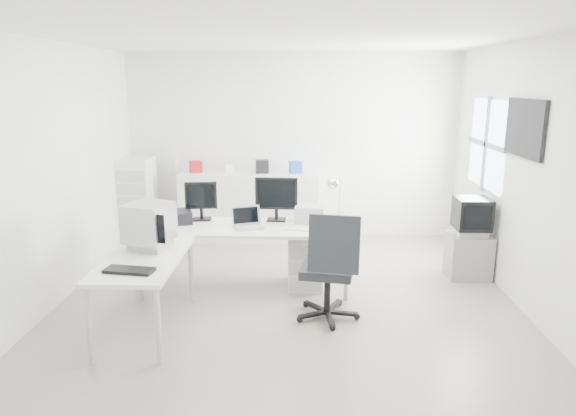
{
  "coord_description": "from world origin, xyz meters",
  "views": [
    {
      "loc": [
        0.16,
        -5.34,
        2.37
      ],
      "look_at": [
        0.0,
        0.2,
        1.0
      ],
      "focal_mm": 32.0,
      "sensor_mm": 36.0,
      "label": 1
    }
  ],
  "objects_px": {
    "tv_cabinet": "(468,256)",
    "sideboard": "(250,206)",
    "side_desk": "(146,293)",
    "laser_printer": "(310,214)",
    "inkjet_printer": "(174,217)",
    "office_chair": "(328,264)",
    "main_desk": "(246,257)",
    "lcd_monitor_small": "(201,201)",
    "filing_cabinet": "(138,201)",
    "drawer_pedestal": "(305,262)",
    "laptop": "(248,218)",
    "crt_tv": "(472,217)",
    "lcd_monitor_large": "(276,199)",
    "crt_monitor": "(149,226)"
  },
  "relations": [
    {
      "from": "tv_cabinet",
      "to": "sideboard",
      "type": "height_order",
      "value": "sideboard"
    },
    {
      "from": "side_desk",
      "to": "laser_printer",
      "type": "bearing_deg",
      "value": 39.52
    },
    {
      "from": "side_desk",
      "to": "tv_cabinet",
      "type": "height_order",
      "value": "side_desk"
    },
    {
      "from": "inkjet_printer",
      "to": "office_chair",
      "type": "relative_size",
      "value": 0.35
    },
    {
      "from": "main_desk",
      "to": "tv_cabinet",
      "type": "relative_size",
      "value": 4.4
    },
    {
      "from": "lcd_monitor_small",
      "to": "filing_cabinet",
      "type": "xyz_separation_m",
      "value": [
        -1.23,
        1.42,
        -0.34
      ]
    },
    {
      "from": "drawer_pedestal",
      "to": "inkjet_printer",
      "type": "distance_m",
      "value": 1.64
    },
    {
      "from": "laptop",
      "to": "crt_tv",
      "type": "distance_m",
      "value": 2.72
    },
    {
      "from": "drawer_pedestal",
      "to": "crt_tv",
      "type": "height_order",
      "value": "crt_tv"
    },
    {
      "from": "crt_tv",
      "to": "laser_printer",
      "type": "bearing_deg",
      "value": -174.73
    },
    {
      "from": "side_desk",
      "to": "lcd_monitor_large",
      "type": "bearing_deg",
      "value": 48.37
    },
    {
      "from": "main_desk",
      "to": "drawer_pedestal",
      "type": "xyz_separation_m",
      "value": [
        0.7,
        0.05,
        -0.08
      ]
    },
    {
      "from": "office_chair",
      "to": "filing_cabinet",
      "type": "relative_size",
      "value": 0.89
    },
    {
      "from": "laptop",
      "to": "crt_tv",
      "type": "bearing_deg",
      "value": -9.04
    },
    {
      "from": "lcd_monitor_large",
      "to": "office_chair",
      "type": "height_order",
      "value": "lcd_monitor_large"
    },
    {
      "from": "side_desk",
      "to": "laptop",
      "type": "bearing_deg",
      "value": 48.01
    },
    {
      "from": "drawer_pedestal",
      "to": "tv_cabinet",
      "type": "relative_size",
      "value": 1.1
    },
    {
      "from": "crt_tv",
      "to": "sideboard",
      "type": "relative_size",
      "value": 0.24
    },
    {
      "from": "lcd_monitor_small",
      "to": "tv_cabinet",
      "type": "bearing_deg",
      "value": -3.38
    },
    {
      "from": "inkjet_printer",
      "to": "laptop",
      "type": "height_order",
      "value": "laptop"
    },
    {
      "from": "side_desk",
      "to": "lcd_monitor_large",
      "type": "relative_size",
      "value": 2.68
    },
    {
      "from": "laptop",
      "to": "filing_cabinet",
      "type": "xyz_separation_m",
      "value": [
        -1.83,
        1.77,
        -0.22
      ]
    },
    {
      "from": "inkjet_printer",
      "to": "laptop",
      "type": "distance_m",
      "value": 0.92
    },
    {
      "from": "main_desk",
      "to": "drawer_pedestal",
      "type": "bearing_deg",
      "value": 4.09
    },
    {
      "from": "laptop",
      "to": "tv_cabinet",
      "type": "height_order",
      "value": "laptop"
    },
    {
      "from": "lcd_monitor_small",
      "to": "sideboard",
      "type": "bearing_deg",
      "value": 70.31
    },
    {
      "from": "drawer_pedestal",
      "to": "laptop",
      "type": "height_order",
      "value": "laptop"
    },
    {
      "from": "drawer_pedestal",
      "to": "filing_cabinet",
      "type": "distance_m",
      "value": 2.98
    },
    {
      "from": "side_desk",
      "to": "laptop",
      "type": "relative_size",
      "value": 3.82
    },
    {
      "from": "tv_cabinet",
      "to": "main_desk",
      "type": "bearing_deg",
      "value": -171.6
    },
    {
      "from": "side_desk",
      "to": "main_desk",
      "type": "bearing_deg",
      "value": 52.31
    },
    {
      "from": "side_desk",
      "to": "tv_cabinet",
      "type": "distance_m",
      "value": 3.87
    },
    {
      "from": "office_chair",
      "to": "filing_cabinet",
      "type": "distance_m",
      "value": 3.65
    },
    {
      "from": "sideboard",
      "to": "laptop",
      "type": "bearing_deg",
      "value": -84.36
    },
    {
      "from": "lcd_monitor_large",
      "to": "crt_monitor",
      "type": "xyz_separation_m",
      "value": [
        -1.2,
        -1.1,
        -0.02
      ]
    },
    {
      "from": "sideboard",
      "to": "office_chair",
      "type": "bearing_deg",
      "value": -68.28
    },
    {
      "from": "tv_cabinet",
      "to": "crt_tv",
      "type": "distance_m",
      "value": 0.5
    },
    {
      "from": "laser_printer",
      "to": "sideboard",
      "type": "height_order",
      "value": "sideboard"
    },
    {
      "from": "side_desk",
      "to": "crt_monitor",
      "type": "height_order",
      "value": "crt_monitor"
    },
    {
      "from": "lcd_monitor_large",
      "to": "laser_printer",
      "type": "bearing_deg",
      "value": -1.88
    },
    {
      "from": "laser_printer",
      "to": "crt_monitor",
      "type": "xyz_separation_m",
      "value": [
        -1.6,
        -1.07,
        0.14
      ]
    },
    {
      "from": "sideboard",
      "to": "crt_monitor",
      "type": "bearing_deg",
      "value": -104.3
    },
    {
      "from": "drawer_pedestal",
      "to": "sideboard",
      "type": "distance_m",
      "value": 2.05
    },
    {
      "from": "inkjet_printer",
      "to": "crt_tv",
      "type": "distance_m",
      "value": 3.58
    },
    {
      "from": "drawer_pedestal",
      "to": "inkjet_printer",
      "type": "xyz_separation_m",
      "value": [
        -1.55,
        0.05,
        0.52
      ]
    },
    {
      "from": "lcd_monitor_small",
      "to": "tv_cabinet",
      "type": "height_order",
      "value": "lcd_monitor_small"
    },
    {
      "from": "office_chair",
      "to": "sideboard",
      "type": "height_order",
      "value": "office_chair"
    },
    {
      "from": "drawer_pedestal",
      "to": "tv_cabinet",
      "type": "xyz_separation_m",
      "value": [
        2.02,
        0.35,
        -0.03
      ]
    },
    {
      "from": "crt_tv",
      "to": "filing_cabinet",
      "type": "height_order",
      "value": "filing_cabinet"
    },
    {
      "from": "office_chair",
      "to": "lcd_monitor_large",
      "type": "bearing_deg",
      "value": 129.25
    }
  ]
}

